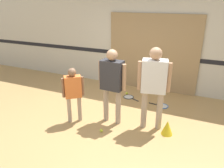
% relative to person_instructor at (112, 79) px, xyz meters
% --- Properties ---
extents(ground_plane, '(16.00, 16.00, 0.00)m').
position_rel_person_instructor_xyz_m(ground_plane, '(-0.09, -0.17, -1.02)').
color(ground_plane, tan).
extents(wall_back, '(16.00, 0.07, 3.20)m').
position_rel_person_instructor_xyz_m(wall_back, '(-0.09, 2.29, 0.57)').
color(wall_back, beige).
rests_on(wall_back, ground_plane).
extents(wall_panel, '(2.62, 0.05, 2.23)m').
position_rel_person_instructor_xyz_m(wall_panel, '(0.30, 2.23, 0.09)').
color(wall_panel, '#9E7F56').
rests_on(wall_panel, ground_plane).
extents(person_instructor, '(0.63, 0.28, 1.65)m').
position_rel_person_instructor_xyz_m(person_instructor, '(0.00, 0.00, 0.00)').
color(person_instructor, tan).
rests_on(person_instructor, ground_plane).
extents(person_student_left, '(0.39, 0.37, 1.25)m').
position_rel_person_instructor_xyz_m(person_student_left, '(-0.77, -0.32, -0.25)').
color(person_student_left, tan).
rests_on(person_student_left, ground_plane).
extents(person_student_right, '(0.65, 0.37, 1.75)m').
position_rel_person_instructor_xyz_m(person_student_right, '(0.86, 0.12, 0.06)').
color(person_student_right, tan).
rests_on(person_student_right, ground_plane).
extents(racket_spare_on_floor, '(0.54, 0.39, 0.03)m').
position_rel_person_instructor_xyz_m(racket_spare_on_floor, '(-0.07, 1.36, -1.01)').
color(racket_spare_on_floor, '#28282D').
rests_on(racket_spare_on_floor, ground_plane).
extents(racket_second_spare, '(0.54, 0.33, 0.03)m').
position_rel_person_instructor_xyz_m(racket_second_spare, '(0.88, 1.20, -1.01)').
color(racket_second_spare, blue).
rests_on(racket_second_spare, ground_plane).
extents(tennis_ball_near_instructor, '(0.07, 0.07, 0.07)m').
position_rel_person_instructor_xyz_m(tennis_ball_near_instructor, '(-0.03, -0.48, -0.99)').
color(tennis_ball_near_instructor, '#CCE038').
rests_on(tennis_ball_near_instructor, ground_plane).
extents(tennis_ball_by_spare_racket, '(0.07, 0.07, 0.07)m').
position_rel_person_instructor_xyz_m(tennis_ball_by_spare_racket, '(-0.21, 1.54, -0.99)').
color(tennis_ball_by_spare_racket, '#CCE038').
rests_on(tennis_ball_by_spare_racket, ground_plane).
extents(training_cone, '(0.24, 0.24, 0.30)m').
position_rel_person_instructor_xyz_m(training_cone, '(1.23, -0.00, -0.87)').
color(training_cone, yellow).
rests_on(training_cone, ground_plane).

